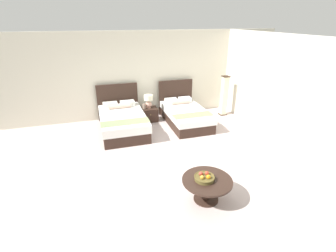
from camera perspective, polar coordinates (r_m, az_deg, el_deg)
ground_plane at (r=6.42m, az=1.23°, el=-6.77°), size 9.84×9.81×0.02m
wall_back at (r=8.74m, az=-5.13°, el=11.59°), size 9.84×0.12×2.87m
wall_side_right at (r=7.68m, az=23.30°, el=8.10°), size 0.12×5.41×2.87m
bed_near_window at (r=7.79m, az=-10.37°, el=1.16°), size 1.36×2.22×1.23m
bed_near_corner at (r=8.25m, az=3.88°, el=2.65°), size 1.23×2.16×1.23m
nightstand at (r=8.45m, az=-4.36°, el=2.66°), size 0.56×0.47×0.46m
table_lamp at (r=8.31m, az=-4.49°, el=5.90°), size 0.29×0.29×0.45m
vase at (r=8.28m, az=-5.49°, el=4.49°), size 0.11×0.11×0.17m
coffee_table at (r=4.87m, az=8.90°, el=-13.02°), size 0.95×0.95×0.46m
fruit_bowl at (r=4.77m, az=8.33°, el=-11.57°), size 0.38×0.38×0.14m
floor_lamp_corner at (r=9.06m, az=12.71°, el=6.74°), size 0.24×0.24×1.40m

